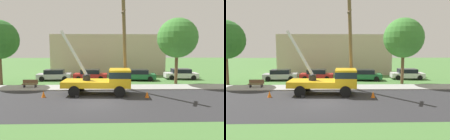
# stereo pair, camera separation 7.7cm
# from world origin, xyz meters

# --- Properties ---
(ground_plane) EXTENTS (120.00, 120.00, 0.00)m
(ground_plane) POSITION_xyz_m (0.00, 12.00, 0.00)
(ground_plane) COLOR #477538
(road_asphalt) EXTENTS (80.00, 8.84, 0.01)m
(road_asphalt) POSITION_xyz_m (0.00, 0.00, 0.00)
(road_asphalt) COLOR #2B2B2D
(road_asphalt) RESTS_ON ground
(sidewalk_strip) EXTENTS (80.00, 2.75, 0.10)m
(sidewalk_strip) POSITION_xyz_m (0.00, 5.80, 0.05)
(sidewalk_strip) COLOR #9E9E99
(sidewalk_strip) RESTS_ON ground
(utility_truck) EXTENTS (6.75, 3.21, 5.98)m
(utility_truck) POSITION_xyz_m (0.66, 2.79, 1.41)
(utility_truck) COLOR gold
(utility_truck) RESTS_ON ground
(leaning_utility_pole) EXTENTS (0.95, 3.43, 8.67)m
(leaning_utility_pole) POSITION_xyz_m (2.47, 3.71, 4.44)
(leaning_utility_pole) COLOR brown
(leaning_utility_pole) RESTS_ON ground
(traffic_cone_ahead) EXTENTS (0.36, 0.36, 0.56)m
(traffic_cone_ahead) POSITION_xyz_m (4.23, 1.36, 0.28)
(traffic_cone_ahead) COLOR orange
(traffic_cone_ahead) RESTS_ON ground
(traffic_cone_behind) EXTENTS (0.36, 0.36, 0.56)m
(traffic_cone_behind) POSITION_xyz_m (-4.78, 1.75, 0.28)
(traffic_cone_behind) COLOR orange
(traffic_cone_behind) RESTS_ON ground
(parked_sedan_silver) EXTENTS (4.52, 2.23, 1.42)m
(parked_sedan_silver) POSITION_xyz_m (-6.20, 11.18, 0.71)
(parked_sedan_silver) COLOR #B7B7BF
(parked_sedan_silver) RESTS_ON ground
(parked_sedan_red) EXTENTS (4.50, 2.19, 1.42)m
(parked_sedan_red) POSITION_xyz_m (-1.38, 11.13, 0.71)
(parked_sedan_red) COLOR #B21E1E
(parked_sedan_red) RESTS_ON ground
(parked_sedan_green) EXTENTS (4.53, 2.25, 1.42)m
(parked_sedan_green) POSITION_xyz_m (5.03, 10.78, 0.71)
(parked_sedan_green) COLOR #1E6638
(parked_sedan_green) RESTS_ON ground
(parked_sedan_white) EXTENTS (4.53, 2.24, 1.42)m
(parked_sedan_white) POSITION_xyz_m (11.07, 11.62, 0.71)
(parked_sedan_white) COLOR silver
(parked_sedan_white) RESTS_ON ground
(park_bench) EXTENTS (1.60, 0.45, 0.90)m
(park_bench) POSITION_xyz_m (-7.45, 5.86, 0.46)
(park_bench) COLOR brown
(park_bench) RESTS_ON ground
(roadside_tree_near) EXTENTS (4.66, 4.66, 7.79)m
(roadside_tree_near) POSITION_xyz_m (9.08, 7.97, 5.44)
(roadside_tree_near) COLOR brown
(roadside_tree_near) RESTS_ON ground
(lowrise_building_backdrop) EXTENTS (18.00, 6.00, 6.40)m
(lowrise_building_backdrop) POSITION_xyz_m (1.09, 18.56, 3.20)
(lowrise_building_backdrop) COLOR #C6B293
(lowrise_building_backdrop) RESTS_ON ground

